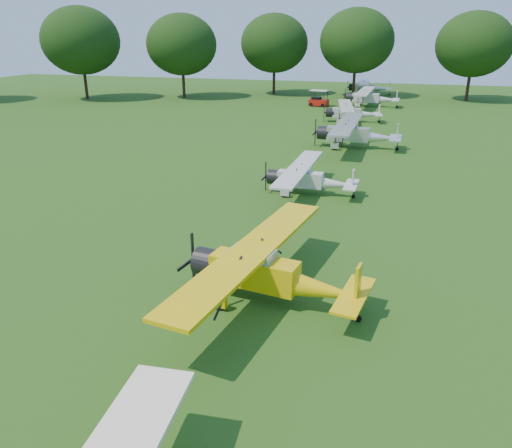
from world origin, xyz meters
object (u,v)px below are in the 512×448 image
(aircraft_6, at_px, (370,96))
(aircraft_7, at_px, (368,86))
(aircraft_3, at_px, (307,177))
(aircraft_4, at_px, (354,132))
(aircraft_2, at_px, (267,270))
(golf_cart, at_px, (318,101))
(aircraft_5, at_px, (351,111))

(aircraft_6, distance_m, aircraft_7, 13.84)
(aircraft_3, height_order, aircraft_7, aircraft_7)
(aircraft_4, distance_m, aircraft_7, 40.07)
(aircraft_6, bearing_deg, aircraft_2, -88.19)
(aircraft_2, xyz_separation_m, aircraft_7, (-0.93, 67.70, -0.02))
(aircraft_2, xyz_separation_m, aircraft_6, (0.27, 53.92, 0.04))
(golf_cart, bearing_deg, aircraft_6, 25.52)
(aircraft_6, bearing_deg, aircraft_5, -93.37)
(aircraft_4, xyz_separation_m, aircraft_7, (-1.56, 40.04, -0.10))
(aircraft_5, bearing_deg, aircraft_6, 75.81)
(aircraft_3, bearing_deg, aircraft_7, 91.49)
(aircraft_7, xyz_separation_m, golf_cart, (-5.49, -15.25, -0.57))
(aircraft_4, xyz_separation_m, golf_cart, (-7.05, 24.79, -0.67))
(golf_cart, bearing_deg, aircraft_4, -60.93)
(aircraft_2, height_order, aircraft_5, aircraft_2)
(aircraft_3, relative_size, aircraft_7, 0.84)
(aircraft_3, xyz_separation_m, aircraft_7, (0.01, 54.19, 0.20))
(aircraft_6, distance_m, golf_cart, 6.87)
(aircraft_3, bearing_deg, golf_cart, 99.51)
(aircraft_5, relative_size, aircraft_7, 0.93)
(aircraft_2, relative_size, aircraft_5, 1.10)
(aircraft_2, xyz_separation_m, aircraft_3, (-0.93, 13.51, -0.22))
(aircraft_2, height_order, aircraft_7, aircraft_2)
(aircraft_4, relative_size, golf_cart, 4.34)
(aircraft_6, bearing_deg, aircraft_4, -87.11)
(aircraft_4, height_order, aircraft_7, aircraft_4)
(aircraft_2, bearing_deg, aircraft_5, 100.47)
(aircraft_6, xyz_separation_m, aircraft_7, (-1.20, 13.79, -0.06))
(aircraft_4, bearing_deg, golf_cart, 106.79)
(aircraft_2, relative_size, aircraft_4, 0.95)
(aircraft_7, height_order, golf_cart, aircraft_7)
(aircraft_2, distance_m, aircraft_4, 27.67)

